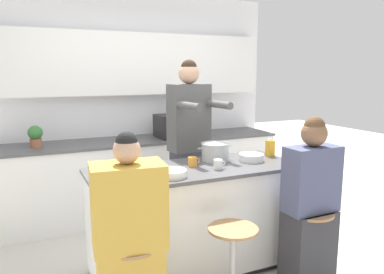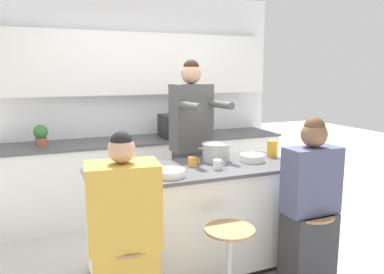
% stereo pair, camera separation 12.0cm
% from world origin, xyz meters
% --- Properties ---
extents(ground_plane, '(16.00, 16.00, 0.00)m').
position_xyz_m(ground_plane, '(0.00, 0.00, 0.00)').
color(ground_plane, beige).
extents(wall_back, '(3.69, 0.22, 2.70)m').
position_xyz_m(wall_back, '(0.00, 1.82, 1.54)').
color(wall_back, white).
rests_on(wall_back, ground_plane).
extents(back_counter, '(3.42, 0.68, 0.93)m').
position_xyz_m(back_counter, '(0.00, 1.50, 0.47)').
color(back_counter, white).
rests_on(back_counter, ground_plane).
extents(kitchen_island, '(1.81, 0.73, 0.93)m').
position_xyz_m(kitchen_island, '(0.00, 0.00, 0.47)').
color(kitchen_island, black).
rests_on(kitchen_island, ground_plane).
extents(bar_stool_center, '(0.38, 0.38, 0.63)m').
position_xyz_m(bar_stool_center, '(0.00, -0.63, 0.34)').
color(bar_stool_center, '#997047').
rests_on(bar_stool_center, ground_plane).
extents(bar_stool_rightmost, '(0.38, 0.38, 0.63)m').
position_xyz_m(bar_stool_rightmost, '(0.72, -0.62, 0.34)').
color(bar_stool_rightmost, '#997047').
rests_on(bar_stool_rightmost, ground_plane).
extents(person_cooking, '(0.45, 0.62, 1.85)m').
position_xyz_m(person_cooking, '(0.22, 0.62, 0.93)').
color(person_cooking, '#383842').
rests_on(person_cooking, ground_plane).
extents(person_wrapped_blanket, '(0.48, 0.33, 1.37)m').
position_xyz_m(person_wrapped_blanket, '(-0.75, -0.60, 0.64)').
color(person_wrapped_blanket, gold).
rests_on(person_wrapped_blanket, ground_plane).
extents(person_seated_near, '(0.44, 0.27, 1.39)m').
position_xyz_m(person_seated_near, '(0.73, -0.60, 0.63)').
color(person_seated_near, '#333338').
rests_on(person_seated_near, ground_plane).
extents(cooking_pot, '(0.35, 0.26, 0.16)m').
position_xyz_m(cooking_pot, '(0.27, 0.15, 1.01)').
color(cooking_pot, '#B7BABC').
rests_on(cooking_pot, kitchen_island).
extents(fruit_bowl, '(0.22, 0.22, 0.06)m').
position_xyz_m(fruit_bowl, '(0.56, -0.00, 0.96)').
color(fruit_bowl, white).
rests_on(fruit_bowl, kitchen_island).
extents(mixing_bowl_steel, '(0.23, 0.23, 0.06)m').
position_xyz_m(mixing_bowl_steel, '(-0.29, -0.19, 0.95)').
color(mixing_bowl_steel, white).
rests_on(mixing_bowl_steel, kitchen_island).
extents(coffee_cup_near, '(0.11, 0.08, 0.08)m').
position_xyz_m(coffee_cup_near, '(-0.01, 0.05, 0.97)').
color(coffee_cup_near, orange).
rests_on(coffee_cup_near, kitchen_island).
extents(coffee_cup_far, '(0.11, 0.07, 0.08)m').
position_xyz_m(coffee_cup_far, '(0.15, -0.13, 0.97)').
color(coffee_cup_far, white).
rests_on(coffee_cup_far, kitchen_island).
extents(banana_bunch, '(0.18, 0.13, 0.06)m').
position_xyz_m(banana_bunch, '(-0.61, -0.09, 0.95)').
color(banana_bunch, yellow).
rests_on(banana_bunch, kitchen_island).
extents(juice_carton, '(0.07, 0.07, 0.17)m').
position_xyz_m(juice_carton, '(0.84, 0.10, 1.00)').
color(juice_carton, gold).
rests_on(juice_carton, kitchen_island).
extents(microwave, '(0.55, 0.39, 0.28)m').
position_xyz_m(microwave, '(0.46, 1.46, 1.07)').
color(microwave, black).
rests_on(microwave, back_counter).
extents(potted_plant, '(0.15, 0.15, 0.23)m').
position_xyz_m(potted_plant, '(-1.19, 1.50, 1.06)').
color(potted_plant, '#A86042').
rests_on(potted_plant, back_counter).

